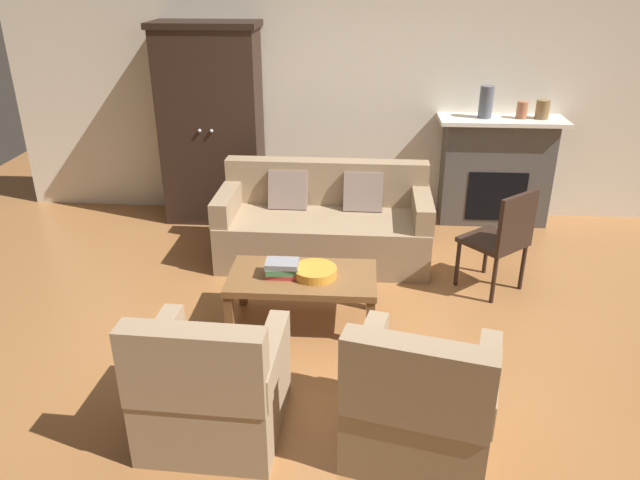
% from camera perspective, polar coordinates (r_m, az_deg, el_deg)
% --- Properties ---
extents(ground_plane, '(9.60, 9.60, 0.00)m').
position_cam_1_polar(ground_plane, '(4.63, 1.63, -8.62)').
color(ground_plane, '#9E6638').
extents(back_wall, '(7.20, 0.10, 2.80)m').
position_cam_1_polar(back_wall, '(6.53, 2.75, 14.50)').
color(back_wall, silver).
rests_on(back_wall, ground).
extents(fireplace, '(1.26, 0.48, 1.12)m').
position_cam_1_polar(fireplace, '(6.63, 16.15, 6.32)').
color(fireplace, '#4C4947').
rests_on(fireplace, ground).
extents(armoire, '(1.06, 0.57, 2.03)m').
position_cam_1_polar(armoire, '(6.46, -10.11, 10.60)').
color(armoire, black).
rests_on(armoire, ground).
extents(couch, '(1.93, 0.87, 0.86)m').
position_cam_1_polar(couch, '(5.63, 0.40, 1.36)').
color(couch, '#937A5B').
rests_on(couch, ground).
extents(coffee_table, '(1.10, 0.60, 0.42)m').
position_cam_1_polar(coffee_table, '(4.55, -1.66, -3.90)').
color(coffee_table, brown).
rests_on(coffee_table, ground).
extents(fruit_bowl, '(0.33, 0.33, 0.07)m').
position_cam_1_polar(fruit_bowl, '(4.49, -0.48, -3.00)').
color(fruit_bowl, orange).
rests_on(fruit_bowl, coffee_table).
extents(book_stack, '(0.25, 0.19, 0.12)m').
position_cam_1_polar(book_stack, '(4.49, -3.56, -2.68)').
color(book_stack, '#B73833').
rests_on(book_stack, coffee_table).
extents(mantel_vase_slate, '(0.14, 0.14, 0.32)m').
position_cam_1_polar(mantel_vase_slate, '(6.40, 15.32, 12.39)').
color(mantel_vase_slate, '#565B66').
rests_on(mantel_vase_slate, fireplace).
extents(mantel_vase_terracotta, '(0.11, 0.11, 0.17)m').
position_cam_1_polar(mantel_vase_terracotta, '(6.50, 18.42, 11.50)').
color(mantel_vase_terracotta, '#A86042').
rests_on(mantel_vase_terracotta, fireplace).
extents(mantel_vase_bronze, '(0.13, 0.13, 0.19)m').
position_cam_1_polar(mantel_vase_bronze, '(6.55, 20.16, 11.44)').
color(mantel_vase_bronze, olive).
rests_on(mantel_vase_bronze, fireplace).
extents(armchair_near_left, '(0.81, 0.80, 0.88)m').
position_cam_1_polar(armchair_near_left, '(3.62, -10.08, -13.61)').
color(armchair_near_left, '#997F60').
rests_on(armchair_near_left, ground).
extents(armchair_near_right, '(0.92, 0.93, 0.88)m').
position_cam_1_polar(armchair_near_right, '(3.51, 9.39, -14.99)').
color(armchair_near_right, '#997F60').
rests_on(armchair_near_right, ground).
extents(side_chair_wooden, '(0.62, 0.62, 0.90)m').
position_cam_1_polar(side_chair_wooden, '(5.16, 16.80, 0.41)').
color(side_chair_wooden, black).
rests_on(side_chair_wooden, ground).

